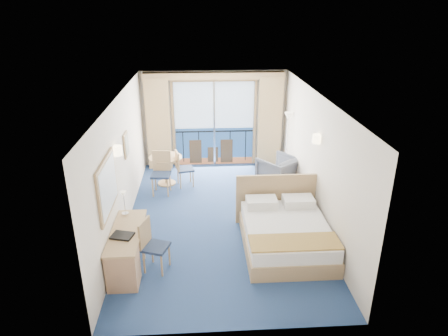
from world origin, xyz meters
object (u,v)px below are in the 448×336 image
(bed, at_px, (285,232))
(table_chair_a, at_px, (182,166))
(nightstand, at_px, (300,204))
(armchair, at_px, (278,172))
(floor_lamp, at_px, (288,129))
(round_table, at_px, (166,163))
(desk_chair, at_px, (151,242))
(desk, at_px, (124,261))
(table_chair_b, at_px, (161,170))

(bed, bearing_deg, table_chair_a, 125.50)
(nightstand, bearing_deg, bed, -116.07)
(armchair, relative_size, floor_lamp, 0.49)
(floor_lamp, relative_size, table_chair_a, 1.88)
(bed, height_order, armchair, bed)
(round_table, distance_m, table_chair_a, 0.44)
(desk_chair, bearing_deg, round_table, 19.38)
(armchair, xyz_separation_m, table_chair_a, (-2.44, 0.18, 0.13))
(armchair, distance_m, desk, 4.86)
(table_chair_b, bearing_deg, table_chair_a, 39.55)
(floor_lamp, bearing_deg, table_chair_b, -166.32)
(bed, distance_m, nightstand, 1.29)
(bed, relative_size, table_chair_b, 1.97)
(armchair, bearing_deg, bed, 44.76)
(desk_chair, bearing_deg, armchair, -21.82)
(nightstand, height_order, floor_lamp, floor_lamp)
(bed, bearing_deg, floor_lamp, 78.32)
(desk, distance_m, desk_chair, 0.55)
(desk, xyz_separation_m, desk_chair, (0.43, 0.31, 0.14))
(nightstand, distance_m, round_table, 3.61)
(nightstand, xyz_separation_m, desk, (-3.48, -2.02, 0.10))
(armchair, relative_size, round_table, 1.04)
(armchair, distance_m, floor_lamp, 1.19)
(bed, distance_m, desk_chair, 2.55)
(armchair, bearing_deg, table_chair_b, -34.45)
(nightstand, relative_size, table_chair_a, 0.63)
(armchair, distance_m, table_chair_a, 2.46)
(floor_lamp, relative_size, desk, 1.16)
(desk, bearing_deg, desk_chair, 35.44)
(floor_lamp, distance_m, table_chair_b, 3.43)
(nightstand, xyz_separation_m, armchair, (-0.20, 1.57, 0.10))
(nightstand, height_order, table_chair_a, table_chair_a)
(armchair, bearing_deg, table_chair_a, -41.72)
(nightstand, xyz_separation_m, desk_chair, (-3.04, -1.71, 0.24))
(nightstand, distance_m, desk_chair, 3.50)
(bed, xyz_separation_m, desk_chair, (-2.48, -0.55, 0.23))
(desk, bearing_deg, floor_lamp, 49.51)
(bed, bearing_deg, round_table, 129.19)
(desk_chair, height_order, round_table, desk_chair)
(table_chair_a, bearing_deg, round_table, 57.28)
(bed, xyz_separation_m, nightstand, (0.57, 1.16, -0.01))
(floor_lamp, distance_m, desk, 5.63)
(bed, height_order, desk, bed)
(floor_lamp, bearing_deg, round_table, -174.49)
(floor_lamp, height_order, table_chair_a, floor_lamp)
(desk, bearing_deg, table_chair_a, 77.47)
(round_table, height_order, table_chair_a, table_chair_a)
(bed, xyz_separation_m, table_chair_b, (-2.56, 2.57, 0.29))
(desk, height_order, table_chair_b, table_chair_b)
(bed, height_order, desk_chair, bed)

